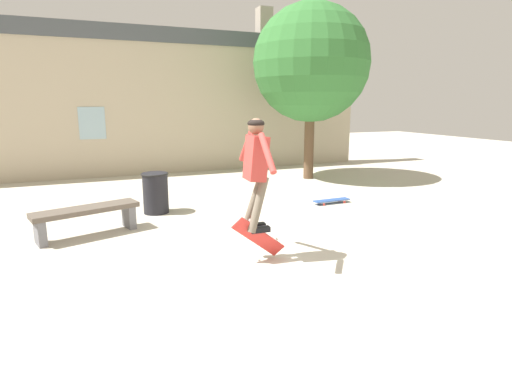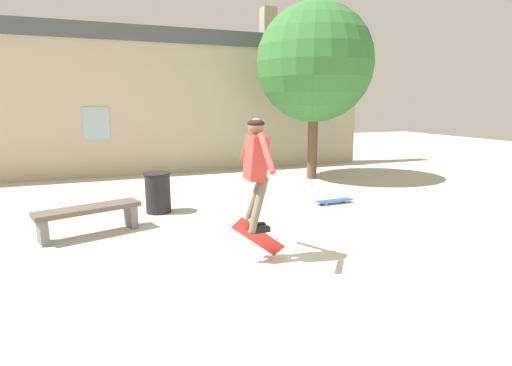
{
  "view_description": "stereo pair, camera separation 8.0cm",
  "coord_description": "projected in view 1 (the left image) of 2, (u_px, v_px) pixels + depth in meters",
  "views": [
    {
      "loc": [
        -1.65,
        -4.53,
        2.12
      ],
      "look_at": [
        0.28,
        0.27,
        1.08
      ],
      "focal_mm": 28.0,
      "sensor_mm": 36.0,
      "label": 1
    },
    {
      "loc": [
        -1.57,
        -4.56,
        2.12
      ],
      "look_at": [
        0.28,
        0.27,
        1.08
      ],
      "focal_mm": 28.0,
      "sensor_mm": 36.0,
      "label": 2
    }
  ],
  "objects": [
    {
      "name": "park_bench",
      "position": [
        87.0,
        215.0,
        6.43
      ],
      "size": [
        1.67,
        0.88,
        0.48
      ],
      "rotation": [
        0.0,
        0.0,
        0.3
      ],
      "color": "brown",
      "rests_on": "ground_plane"
    },
    {
      "name": "tree_right",
      "position": [
        311.0,
        63.0,
        10.83
      ],
      "size": [
        3.18,
        3.18,
        4.78
      ],
      "color": "brown",
      "rests_on": "ground_plane"
    },
    {
      "name": "trash_bin",
      "position": [
        156.0,
        192.0,
        7.77
      ],
      "size": [
        0.52,
        0.52,
        0.79
      ],
      "color": "black",
      "rests_on": "ground_plane"
    },
    {
      "name": "skateboard_flipping",
      "position": [
        259.0,
        237.0,
        5.37
      ],
      "size": [
        0.75,
        0.19,
        0.65
      ],
      "rotation": [
        0.0,
        0.0,
        0.03
      ],
      "color": "red"
    },
    {
      "name": "building_backdrop",
      "position": [
        153.0,
        99.0,
        11.9
      ],
      "size": [
        14.56,
        0.52,
        5.1
      ],
      "color": "#B7A88E",
      "rests_on": "ground_plane"
    },
    {
      "name": "skateboard_resting",
      "position": [
        332.0,
        200.0,
        8.57
      ],
      "size": [
        0.84,
        0.24,
        0.08
      ],
      "rotation": [
        0.0,
        0.0,
        3.17
      ],
      "color": "#2D519E",
      "rests_on": "ground_plane"
    },
    {
      "name": "skater",
      "position": [
        256.0,
        164.0,
        5.22
      ],
      "size": [
        0.33,
        1.27,
        1.5
      ],
      "rotation": [
        0.0,
        0.0,
        -0.03
      ],
      "color": "#B23833"
    },
    {
      "name": "ground_plane",
      "position": [
        244.0,
        270.0,
        5.14
      ],
      "size": [
        40.0,
        40.0,
        0.0
      ],
      "primitive_type": "plane",
      "color": "beige"
    }
  ]
}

